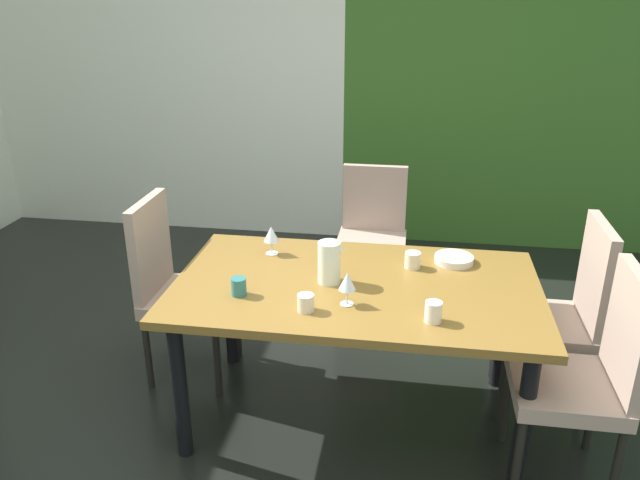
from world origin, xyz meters
The scene contains 16 objects.
ground_plane centered at (0.00, 0.00, -0.01)m, with size 6.25×5.27×0.02m, color black.
back_panel_interior centered at (-1.57, 2.58, 1.36)m, with size 3.11×0.10×2.73m, color silver.
garden_window_panel centered at (1.56, 2.58, 1.36)m, with size 3.14×0.10×2.73m, color #376323.
dining_table centered at (0.34, 0.13, 0.65)m, with size 1.67×0.98×0.74m.
chair_right_near centered at (1.33, -0.13, 0.54)m, with size 0.44×0.44×0.99m.
chair_left_far centered at (-0.65, 0.39, 0.55)m, with size 0.45×0.44×1.00m.
chair_right_far centered at (1.33, 0.39, 0.54)m, with size 0.44×0.44×0.99m.
chair_head_far centered at (0.32, 1.36, 0.52)m, with size 0.44×0.45×0.92m.
wine_glass_north centered at (0.32, -0.08, 0.84)m, with size 0.07×0.07×0.15m.
wine_glass_front centered at (-0.12, 0.40, 0.84)m, with size 0.08×0.08×0.15m.
serving_bowl_right centered at (0.79, 0.43, 0.76)m, with size 0.19×0.19×0.04m, color silver.
cup_south centered at (0.59, 0.34, 0.78)m, with size 0.08×0.08×0.08m, color beige.
cup_left centered at (0.68, -0.17, 0.78)m, with size 0.07×0.07×0.09m, color silver.
cup_corner centered at (0.16, -0.16, 0.78)m, with size 0.07×0.07×0.07m, color beige.
cup_center centered at (-0.16, -0.06, 0.78)m, with size 0.07×0.07×0.08m, color #2E6E70.
pitcher_near_shelf centered at (0.21, 0.12, 0.84)m, with size 0.12×0.10×0.20m.
Camera 1 is at (0.57, -2.43, 2.00)m, focal length 35.00 mm.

